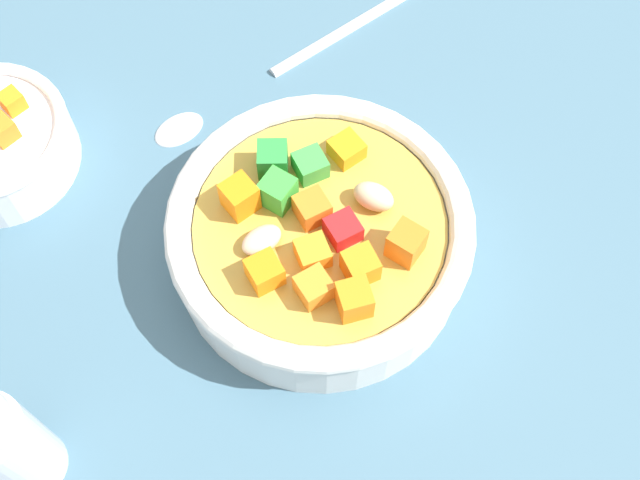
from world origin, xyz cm
name	(u,v)px	position (x,y,z in cm)	size (l,w,h in cm)	color
ground_plane	(320,264)	(0.00, 0.00, -1.00)	(140.00, 140.00, 2.00)	#42667A
soup_bowl_main	(320,236)	(-0.01, -0.01, 2.60)	(16.42, 16.42, 5.88)	white
spoon	(283,64)	(6.00, 12.21, 0.40)	(22.14, 2.15, 0.84)	silver
pepper_shaker	(1,443)	(-18.59, -0.85, 4.76)	(3.56, 3.56, 9.60)	silver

